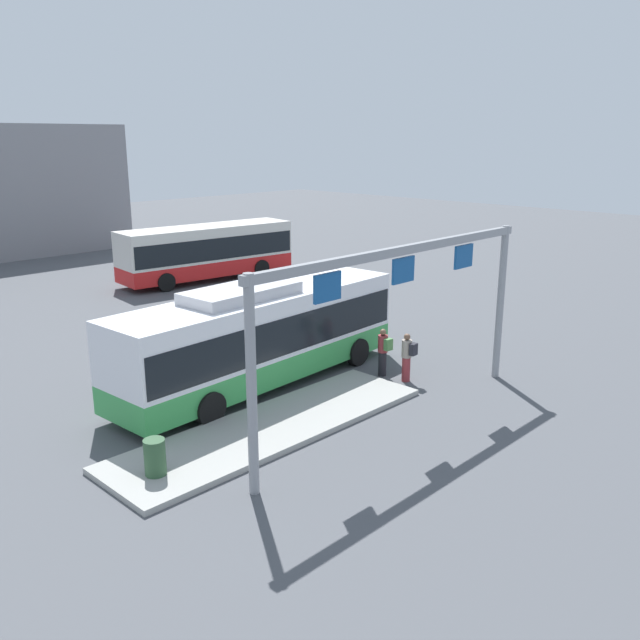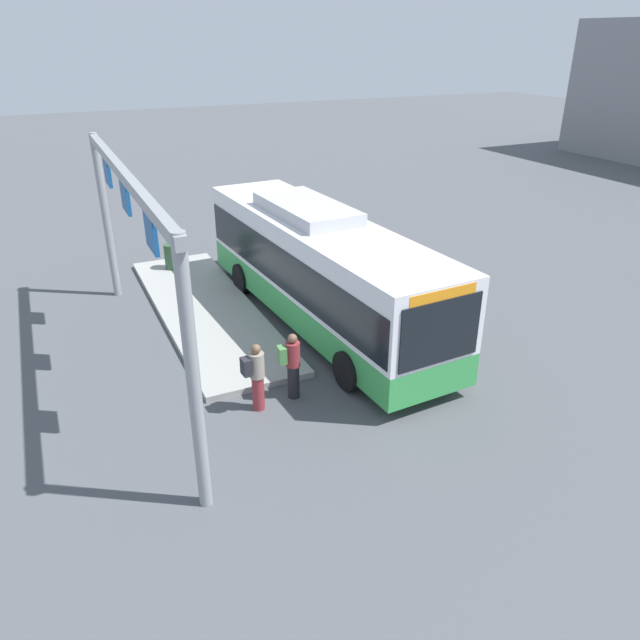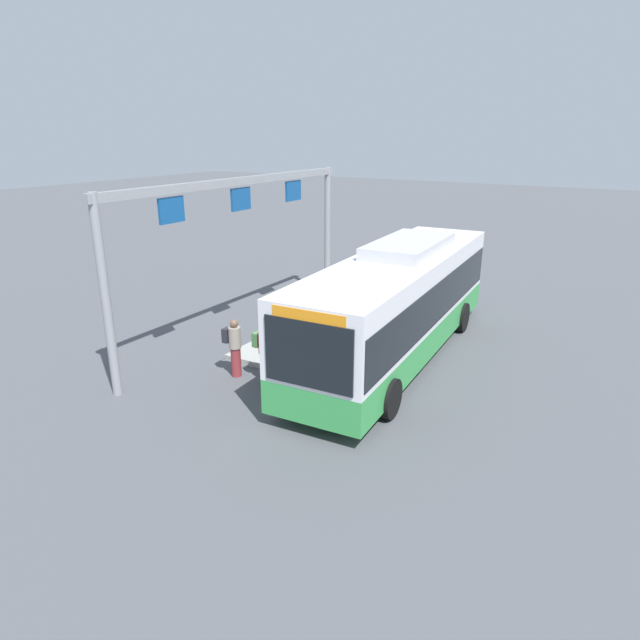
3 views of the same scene
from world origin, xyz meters
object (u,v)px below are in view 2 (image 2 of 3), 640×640
(person_waiting_near, at_px, (292,364))
(trash_bin, at_px, (172,256))
(bus_main, at_px, (320,265))
(person_boarding, at_px, (256,376))

(person_waiting_near, bearing_deg, trash_bin, 100.12)
(bus_main, xyz_separation_m, trash_bin, (-6.01, -3.05, -1.20))
(bus_main, distance_m, person_waiting_near, 4.30)
(bus_main, distance_m, trash_bin, 6.85)
(bus_main, height_order, trash_bin, bus_main)
(person_boarding, xyz_separation_m, trash_bin, (-9.62, 0.23, -0.28))
(person_waiting_near, bearing_deg, bus_main, 61.79)
(bus_main, height_order, person_boarding, bus_main)
(person_boarding, bearing_deg, trash_bin, 85.02)
(person_waiting_near, relative_size, trash_bin, 1.86)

